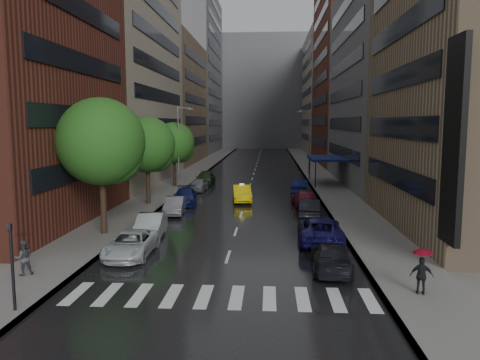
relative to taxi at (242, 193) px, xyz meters
name	(u,v)px	position (x,y,z in m)	size (l,w,h in m)	color
ground	(221,281)	(0.31, -22.20, -0.77)	(220.00, 220.00, 0.00)	gray
road	(255,171)	(0.31, 27.80, -0.77)	(14.00, 140.00, 0.01)	black
sidewalk_left	(196,170)	(-8.69, 27.80, -0.70)	(4.00, 140.00, 0.15)	gray
sidewalk_right	(314,171)	(9.31, 27.80, -0.70)	(4.00, 140.00, 0.15)	gray
crosswalk	(220,297)	(0.51, -24.20, -0.76)	(13.15, 2.80, 0.01)	silver
buildings_left	(168,71)	(-14.69, 36.59, 15.22)	(8.00, 108.00, 38.00)	maroon
buildings_right	(349,75)	(15.31, 34.50, 14.26)	(8.05, 109.10, 36.00)	#937A5B
building_far	(262,93)	(0.31, 95.80, 15.23)	(40.00, 14.00, 32.00)	slate
tree_near	(101,142)	(-8.29, -13.76, 5.40)	(5.65, 5.65, 9.01)	#382619
tree_mid	(147,145)	(-8.29, -2.41, 4.66)	(4.98, 4.98, 7.94)	#382619
tree_far	(174,143)	(-8.29, 9.31, 4.31)	(4.66, 4.66, 7.43)	#382619
taxi	(242,193)	(0.00, 0.00, 0.00)	(1.63, 4.69, 1.54)	yellow
parked_cars_left	(180,200)	(-5.09, -3.99, -0.05)	(2.53, 35.03, 1.54)	silver
parked_cars_right	(312,213)	(5.71, -9.03, -0.02)	(2.88, 30.37, 1.59)	black
ped_black_umbrella	(23,250)	(-9.12, -22.35, 0.61)	(1.04, 0.99, 2.09)	#414145
ped_red_umbrella	(422,267)	(9.05, -23.71, 0.56)	(1.00, 0.82, 2.01)	black
traffic_light	(12,258)	(-7.29, -26.46, 1.46)	(0.18, 0.15, 3.45)	black
street_lamp_left	(179,145)	(-7.41, 7.80, 4.12)	(1.74, 0.22, 9.00)	gray
street_lamp_right	(309,140)	(8.03, 22.80, 4.12)	(1.74, 0.22, 9.00)	gray
awning	(326,158)	(9.29, 12.80, 2.36)	(4.00, 8.00, 3.12)	navy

